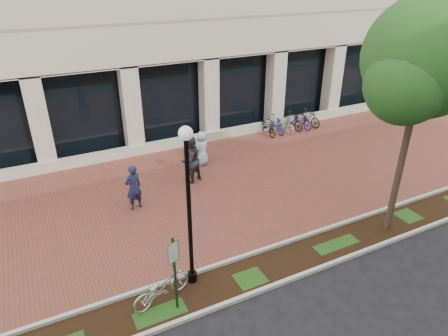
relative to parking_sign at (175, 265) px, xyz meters
name	(u,v)px	position (x,y,z in m)	size (l,w,h in m)	color
ground	(215,186)	(3.75, 5.50, -1.47)	(120.00, 120.00, 0.00)	black
brick_plaza	(215,186)	(3.75, 5.50, -1.47)	(40.00, 9.00, 0.01)	brown
planting_strip	(288,261)	(3.75, 0.25, -1.47)	(40.00, 1.50, 0.01)	black
curb_plaza_side	(275,246)	(3.75, 1.00, -1.41)	(40.00, 0.12, 0.12)	beige
curb_street_side	(303,275)	(3.75, -0.50, -1.41)	(40.00, 0.12, 0.12)	beige
parking_sign	(175,265)	(0.00, 0.00, 0.00)	(0.34, 0.07, 2.30)	#133618
lamppost	(189,202)	(0.76, 0.79, 1.22)	(0.36, 0.36, 4.79)	black
street_tree	(423,65)	(7.87, 0.18, 4.17)	(4.21, 3.51, 7.63)	#4B3C2B
locked_bicycle	(161,288)	(-0.27, 0.44, -1.01)	(0.62, 1.78, 0.94)	silver
pedestrian_left	(134,187)	(0.34, 5.35, -0.58)	(0.65, 0.43, 1.79)	#1D234A
pedestrian_mid	(190,160)	(3.03, 6.38, -0.47)	(0.98, 0.76, 2.01)	#2B2A2F
pedestrian_right	(202,148)	(4.11, 7.66, -0.67)	(0.78, 0.51, 1.60)	#92B4DA
bollard	(278,124)	(9.41, 9.45, -1.01)	(0.12, 0.12, 0.91)	silver
bike_rack_cluster	(288,122)	(10.08, 9.45, -1.00)	(3.49, 1.78, 0.99)	black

